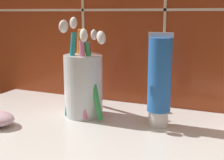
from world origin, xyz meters
TOP-DOWN VIEW (x-y plane):
  - sink_counter at (0.00, 0.00)cm, footprint 70.37×33.10cm
  - toothbrush_cup at (-10.13, 5.05)cm, footprint 10.49×12.69cm
  - toothpaste_tube at (3.91, 5.00)cm, footprint 4.01×3.82cm

SIDE VIEW (x-z plane):
  - sink_counter at x=0.00cm, z-range 0.00..2.00cm
  - toothbrush_cup at x=-10.13cm, z-range -0.81..17.07cm
  - toothpaste_tube at x=3.91cm, z-range 1.96..17.45cm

